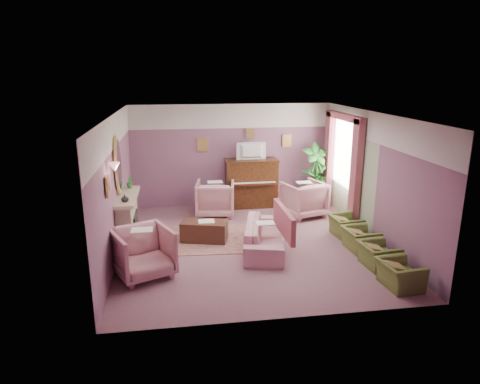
{
  "coord_description": "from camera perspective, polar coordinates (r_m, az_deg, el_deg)",
  "views": [
    {
      "loc": [
        -1.5,
        -8.59,
        3.61
      ],
      "look_at": [
        -0.16,
        0.4,
        1.07
      ],
      "focal_mm": 32.0,
      "sensor_mm": 36.0,
      "label": 1
    }
  ],
  "objects": [
    {
      "name": "palm_pot",
      "position": [
        12.15,
        9.84,
        -1.04
      ],
      "size": [
        0.34,
        0.34,
        0.34
      ],
      "primitive_type": "cylinder",
      "color": "maroon",
      "rests_on": "floor"
    },
    {
      "name": "mantel_plant",
      "position": [
        9.68,
        -14.48,
        1.26
      ],
      "size": [
        0.16,
        0.16,
        0.28
      ],
      "primitive_type": "imported",
      "color": "#2B7D2D",
      "rests_on": "mantel_shelf"
    },
    {
      "name": "floral_armchair_left",
      "position": [
        11.13,
        -3.32,
        -0.6
      ],
      "size": [
        0.96,
        0.96,
        1.0
      ],
      "primitive_type": "imported",
      "color": "#CC9098",
      "rests_on": "floor"
    },
    {
      "name": "hearth",
      "position": [
        9.54,
        -13.31,
        -6.97
      ],
      "size": [
        0.55,
        1.5,
        0.02
      ],
      "primitive_type": "cube",
      "color": "#B5A88D",
      "rests_on": "floor"
    },
    {
      "name": "olive_chair_d",
      "position": [
        10.05,
        13.88,
        -3.99
      ],
      "size": [
        0.51,
        0.73,
        0.63
      ],
      "primitive_type": "imported",
      "color": "#5A6A2E",
      "rests_on": "floor"
    },
    {
      "name": "side_plant_big",
      "position": [
        12.2,
        10.33,
        2.4
      ],
      "size": [
        0.3,
        0.3,
        0.34
      ],
      "primitive_type": "imported",
      "color": "#2B7D2D",
      "rests_on": "side_table"
    },
    {
      "name": "print_back_mid",
      "position": [
        11.83,
        1.31,
        7.81
      ],
      "size": [
        0.22,
        0.03,
        0.26
      ],
      "primitive_type": "cube",
      "color": "#E0BB60",
      "rests_on": "wall_back"
    },
    {
      "name": "fireplace_inset",
      "position": [
        9.41,
        -14.07,
        -4.81
      ],
      "size": [
        0.18,
        0.72,
        0.68
      ],
      "primitive_type": "cube",
      "color": "black",
      "rests_on": "floor"
    },
    {
      "name": "stripe_panel",
      "position": [
        11.05,
        14.28,
        1.89
      ],
      "size": [
        0.01,
        3.0,
        2.15
      ],
      "primitive_type": "cube",
      "color": "#9DB18E",
      "rests_on": "wall_right"
    },
    {
      "name": "olive_chair_a",
      "position": [
        8.01,
        20.55,
        -9.75
      ],
      "size": [
        0.51,
        0.73,
        0.63
      ],
      "primitive_type": "imported",
      "color": "#5A6A2E",
      "rests_on": "floor"
    },
    {
      "name": "mirror_glass",
      "position": [
        9.05,
        -15.82,
        3.5
      ],
      "size": [
        0.01,
        0.6,
        1.06
      ],
      "primitive_type": "ellipsoid",
      "color": "white",
      "rests_on": "wall_left"
    },
    {
      "name": "ceiling",
      "position": [
        8.76,
        1.41,
        10.32
      ],
      "size": [
        5.5,
        6.0,
        0.01
      ],
      "primitive_type": "cube",
      "color": "silver",
      "rests_on": "wall_back"
    },
    {
      "name": "olive_chair_b",
      "position": [
        8.66,
        17.96,
        -7.54
      ],
      "size": [
        0.51,
        0.73,
        0.63
      ],
      "primitive_type": "imported",
      "color": "#5A6A2E",
      "rests_on": "floor"
    },
    {
      "name": "side_table",
      "position": [
        12.32,
        10.21,
        0.05
      ],
      "size": [
        0.52,
        0.52,
        0.7
      ],
      "primitive_type": "cylinder",
      "color": "white",
      "rests_on": "floor"
    },
    {
      "name": "area_rug",
      "position": [
        9.71,
        -4.17,
        -6.21
      ],
      "size": [
        2.6,
        1.94,
        0.01
      ],
      "primitive_type": "cube",
      "rotation": [
        0.0,
        0.0,
        -0.06
      ],
      "color": "#98625A",
      "rests_on": "floor"
    },
    {
      "name": "floral_armchair_front",
      "position": [
        8.03,
        -12.8,
        -7.57
      ],
      "size": [
        0.96,
        0.96,
        1.0
      ],
      "primitive_type": "imported",
      "color": "#CC9098",
      "rests_on": "floor"
    },
    {
      "name": "sconce_shade",
      "position": [
        7.99,
        -16.4,
        3.21
      ],
      "size": [
        0.2,
        0.2,
        0.16
      ],
      "primitive_type": "cone",
      "color": "#FAAA9E",
      "rests_on": "wall_left"
    },
    {
      "name": "print_back_left",
      "position": [
        11.72,
        -5.01,
        6.3
      ],
      "size": [
        0.3,
        0.03,
        0.38
      ],
      "primitive_type": "cube",
      "color": "#E0BB60",
      "rests_on": "wall_back"
    },
    {
      "name": "mirror_frame",
      "position": [
        9.05,
        -15.98,
        3.49
      ],
      "size": [
        0.04,
        0.72,
        1.2
      ],
      "primitive_type": "ellipsoid",
      "color": "#E0BB60",
      "rests_on": "wall_left"
    },
    {
      "name": "window_blind",
      "position": [
        11.14,
        13.84,
        5.31
      ],
      "size": [
        0.03,
        1.4,
        1.8
      ],
      "primitive_type": "cube",
      "color": "beige",
      "rests_on": "wall_right"
    },
    {
      "name": "palm_plant",
      "position": [
        11.93,
        10.03,
        3.06
      ],
      "size": [
        0.76,
        0.76,
        1.44
      ],
      "primitive_type": "imported",
      "color": "#2B7D2D",
      "rests_on": "palm_pot"
    },
    {
      "name": "curtain_right",
      "position": [
        12.03,
        11.72,
        4.24
      ],
      "size": [
        0.16,
        0.34,
        2.6
      ],
      "primitive_type": "cube",
      "color": "#954552",
      "rests_on": "floor"
    },
    {
      "name": "floor",
      "position": [
        9.44,
        1.3,
        -6.86
      ],
      "size": [
        5.5,
        6.0,
        0.01
      ],
      "primitive_type": "cube",
      "color": "#835863",
      "rests_on": "ground"
    },
    {
      "name": "piano_keyshelf",
      "position": [
        11.47,
        1.81,
        1.04
      ],
      "size": [
        1.3,
        0.12,
        0.06
      ],
      "primitive_type": "cube",
      "color": "#3E200F",
      "rests_on": "piano"
    },
    {
      "name": "piano_top",
      "position": [
        11.67,
        1.52,
        4.27
      ],
      "size": [
        1.45,
        0.65,
        0.04
      ],
      "primitive_type": "cube",
      "color": "#3E200F",
      "rests_on": "piano"
    },
    {
      "name": "piano",
      "position": [
        11.82,
        1.5,
        1.13
      ],
      "size": [
        1.4,
        0.6,
        1.3
      ],
      "primitive_type": "cube",
      "color": "#3E200F",
      "rests_on": "floor"
    },
    {
      "name": "mantel_vase",
      "position": [
        8.69,
        -15.11,
        -0.83
      ],
      "size": [
        0.16,
        0.16,
        0.16
      ],
      "primitive_type": "imported",
      "color": "silver",
      "rests_on": "mantel_shelf"
    },
    {
      "name": "print_back_right",
      "position": [
        12.09,
        6.25,
        6.84
      ],
      "size": [
        0.26,
        0.03,
        0.34
      ],
      "primitive_type": "cube",
      "color": "#E0BB60",
      "rests_on": "wall_back"
    },
    {
      "name": "fireplace_surround",
      "position": [
        9.37,
        -14.74,
        -3.97
      ],
      "size": [
        0.3,
        1.4,
        1.1
      ],
      "primitive_type": "cube",
      "color": "#B5A88D",
      "rests_on": "floor"
    },
    {
      "name": "picture_rail_band",
      "position": [
        11.73,
        -1.14,
        10.08
      ],
      "size": [
        5.5,
        0.01,
        0.65
      ],
      "primitive_type": "cube",
      "color": "silver",
      "rests_on": "wall_back"
    },
    {
      "name": "pelmet",
      "position": [
        11.0,
        13.74,
        9.72
      ],
      "size": [
        0.16,
        2.2,
        0.16
      ],
      "primitive_type": "cube",
      "color": "#954552",
      "rests_on": "wall_right"
    },
    {
      "name": "side_plant_small",
      "position": [
        12.15,
        11.01,
        2.17
      ],
      "size": [
        0.16,
        0.16,
        0.28
      ],
      "primitive_type": "imported",
      "color": "#2B7D2D",
      "rests_on": "side_table"
    },
    {
      "name": "coffee_table",
      "position": [
        9.54,
        -4.78,
        -5.22
      ],
      "size": [
        1.1,
        0.75,
        0.45
      ],
      "primitive_type": "cube",
      "rotation": [
        0.0,
        0.0,
        -0.27
      ],
      "color": "#412519",
      "rests_on": "floor"
    },
    {
      "name": "wall_right",
      "position": [
        9.84,
        17.35,
        1.93
      ],
      "size": [
        0.02,
        6.0,
        2.8
      ],
      "primitive_type": "cube",
      "color": "#6A4A6F",
      "rests_on": "floor"
    },
    {
      "name": "table_paper",
      "position": [
        9.46,
        -4.51,
        -3.9
      ],
      "size": [
        0.35,
        0.28,
        0.01
      ],
      "primitive_type": "cube",
      "color": "white",
      "rests_on": "coffee_table"
    },
    {
      "name": "piano_keys",
      "position": [
        11.46,
        1.81,
        1.23
      ],
      "size": [
        1.2,
        0.08,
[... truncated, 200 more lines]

